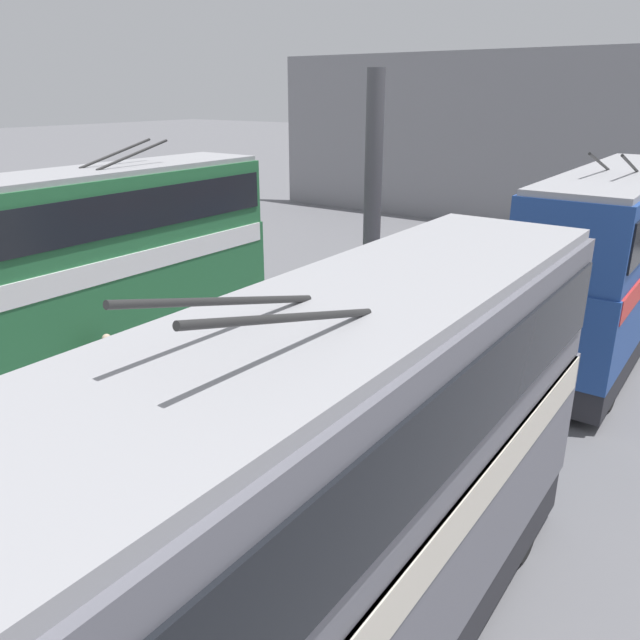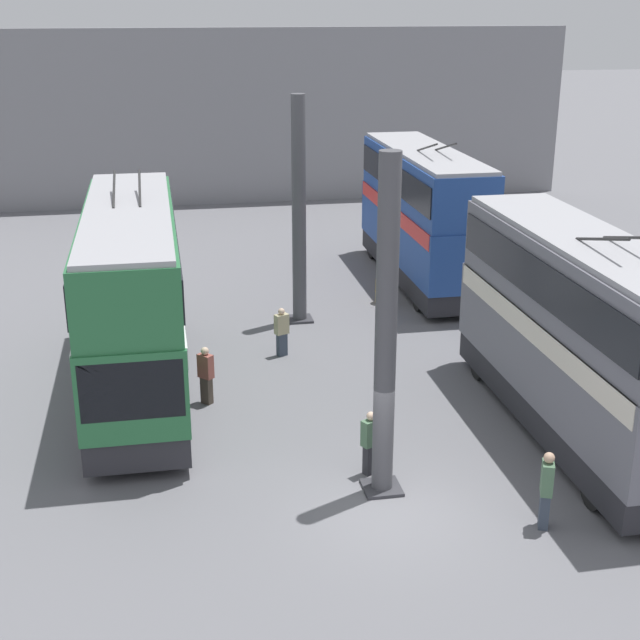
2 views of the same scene
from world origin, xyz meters
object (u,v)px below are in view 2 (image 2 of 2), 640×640
(person_by_right_row, at_px, (206,374))
(person_by_left_row, at_px, (546,488))
(bus_right_near, at_px, (133,291))
(bus_left_near, at_px, (579,325))
(person_aisle_foreground, at_px, (370,441))
(person_aisle_midway, at_px, (282,331))
(oil_drum, at_px, (383,291))
(bus_left_far, at_px, (423,209))

(person_by_right_row, height_order, person_by_left_row, person_by_left_row)
(bus_right_near, relative_size, person_by_left_row, 6.09)
(bus_left_near, distance_m, person_aisle_foreground, 6.02)
(person_aisle_midway, distance_m, person_by_left_row, 11.31)
(bus_left_near, xyz_separation_m, person_aisle_midway, (6.53, 6.50, -2.11))
(person_by_left_row, xyz_separation_m, oil_drum, (15.01, -0.33, -0.50))
(person_by_left_row, relative_size, oil_drum, 2.02)
(person_aisle_midway, height_order, person_aisle_foreground, person_aisle_foreground)
(bus_right_near, bearing_deg, person_by_right_row, -121.95)
(person_aisle_foreground, height_order, oil_drum, person_aisle_foreground)
(person_aisle_midway, xyz_separation_m, oil_drum, (4.44, -4.37, -0.38))
(bus_left_near, distance_m, oil_drum, 11.45)
(bus_left_near, distance_m, bus_right_near, 11.79)
(bus_left_far, bearing_deg, person_by_left_row, 171.88)
(person_by_right_row, xyz_separation_m, oil_drum, (7.54, -6.90, -0.44))
(bus_left_far, height_order, bus_right_near, bus_right_near)
(person_aisle_midway, bearing_deg, person_by_left_row, -2.72)
(bus_left_far, height_order, person_by_right_row, bus_left_far)
(person_by_right_row, bearing_deg, person_aisle_midway, -172.15)
(person_aisle_midway, relative_size, oil_drum, 1.79)
(bus_right_near, bearing_deg, oil_drum, -53.74)
(bus_left_far, relative_size, person_aisle_midway, 6.40)
(oil_drum, bearing_deg, person_by_right_row, 137.53)
(bus_left_near, relative_size, bus_left_far, 1.02)
(person_by_right_row, relative_size, person_aisle_foreground, 1.04)
(person_by_right_row, bearing_deg, person_by_left_row, 88.49)
(bus_left_near, xyz_separation_m, person_aisle_foreground, (-1.15, 5.53, -2.10))
(bus_right_near, relative_size, person_aisle_midway, 6.87)
(person_by_left_row, height_order, oil_drum, person_by_left_row)
(bus_left_near, relative_size, person_aisle_midway, 6.54)
(person_by_right_row, height_order, person_aisle_foreground, person_by_right_row)
(bus_left_far, distance_m, oil_drum, 4.00)
(oil_drum, bearing_deg, bus_right_near, 126.26)
(person_by_right_row, relative_size, oil_drum, 1.90)
(person_aisle_midway, height_order, oil_drum, person_aisle_midway)
(bus_left_near, relative_size, person_aisle_foreground, 6.44)
(bus_right_near, height_order, person_aisle_foreground, bus_right_near)
(person_aisle_midway, relative_size, person_aisle_foreground, 0.98)
(person_by_right_row, distance_m, person_aisle_foreground, 5.77)
(bus_left_far, height_order, person_aisle_foreground, bus_left_far)
(bus_left_far, distance_m, person_aisle_midway, 9.60)
(oil_drum, bearing_deg, person_aisle_midway, 135.48)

